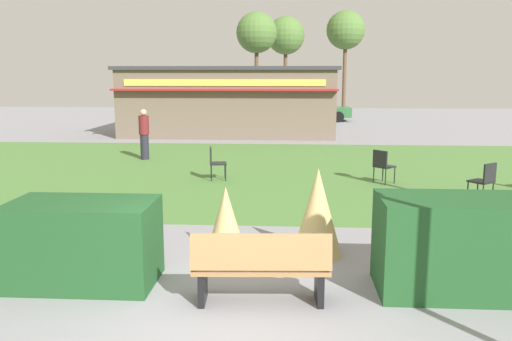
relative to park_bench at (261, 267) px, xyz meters
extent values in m
plane|color=gray|center=(-0.46, -0.43, -0.48)|extent=(80.00, 80.00, 0.00)
cube|color=#4C7A38|center=(-0.46, 9.45, -0.48)|extent=(36.00, 12.00, 0.01)
cube|color=#9E7547|center=(0.00, 0.07, -0.03)|extent=(1.72, 0.57, 0.06)
cube|color=#9E7547|center=(0.01, -0.15, 0.25)|extent=(1.70, 0.22, 0.44)
cube|color=black|center=(-0.73, 0.03, -0.26)|extent=(0.10, 0.44, 0.45)
cube|color=black|center=(0.73, 0.11, -0.26)|extent=(0.10, 0.44, 0.45)
cube|color=#9E7547|center=(-0.81, 0.02, 0.09)|extent=(0.08, 0.44, 0.06)
cube|color=#9E7547|center=(0.81, 0.11, 0.09)|extent=(0.08, 0.44, 0.06)
cube|color=#1E4C23|center=(-2.44, 0.54, 0.09)|extent=(1.95, 1.10, 1.14)
cube|color=#1E4C23|center=(2.89, 0.55, 0.15)|extent=(2.78, 1.10, 1.26)
cone|color=tan|center=(0.78, 1.88, 0.22)|extent=(0.79, 0.79, 1.40)
cone|color=tan|center=(-0.65, 1.81, 0.07)|extent=(0.65, 0.65, 1.10)
cube|color=#6B5B4C|center=(-2.51, 19.14, 1.03)|extent=(9.67, 4.77, 3.01)
cube|color=#333338|center=(-2.51, 19.14, 2.61)|extent=(9.97, 5.07, 0.16)
cube|color=maroon|center=(-2.51, 16.58, 1.69)|extent=(9.77, 0.36, 0.08)
cube|color=#D8CC4C|center=(-2.51, 16.74, 1.99)|extent=(8.71, 0.04, 0.28)
cube|color=black|center=(4.64, 5.79, -0.03)|extent=(0.62, 0.62, 0.04)
cube|color=black|center=(4.77, 5.64, 0.19)|extent=(0.37, 0.30, 0.44)
cylinder|color=black|center=(4.67, 6.06, -0.26)|extent=(0.03, 0.03, 0.45)
cylinder|color=black|center=(4.38, 5.83, -0.26)|extent=(0.03, 0.03, 0.45)
cylinder|color=black|center=(4.91, 5.76, -0.26)|extent=(0.03, 0.03, 0.45)
cylinder|color=black|center=(4.61, 5.53, -0.26)|extent=(0.03, 0.03, 0.45)
cube|color=black|center=(-1.58, 7.87, -0.03)|extent=(0.51, 0.51, 0.04)
cube|color=black|center=(-1.78, 7.83, 0.19)|extent=(0.11, 0.44, 0.44)
cylinder|color=black|center=(-1.36, 7.71, -0.26)|extent=(0.03, 0.03, 0.45)
cylinder|color=black|center=(-1.43, 8.09, -0.26)|extent=(0.03, 0.03, 0.45)
cylinder|color=black|center=(-1.74, 7.65, -0.26)|extent=(0.03, 0.03, 0.45)
cylinder|color=black|center=(-1.80, 8.02, -0.26)|extent=(0.03, 0.03, 0.45)
cube|color=black|center=(2.82, 7.67, -0.03)|extent=(0.62, 0.62, 0.04)
cube|color=black|center=(2.68, 7.53, 0.19)|extent=(0.33, 0.35, 0.44)
cylinder|color=black|center=(3.09, 7.65, -0.26)|extent=(0.03, 0.03, 0.45)
cylinder|color=black|center=(2.83, 7.93, -0.26)|extent=(0.03, 0.03, 0.45)
cylinder|color=black|center=(2.81, 7.40, -0.26)|extent=(0.03, 0.03, 0.45)
cylinder|color=black|center=(2.56, 7.68, -0.26)|extent=(0.03, 0.03, 0.45)
cylinder|color=#23232D|center=(-4.52, 11.22, -0.06)|extent=(0.28, 0.28, 0.85)
cylinder|color=maroon|center=(-4.52, 11.22, 0.68)|extent=(0.34, 0.34, 0.62)
sphere|color=tan|center=(-4.52, 11.22, 1.10)|extent=(0.22, 0.22, 0.22)
cube|color=black|center=(-3.32, 26.80, 0.07)|extent=(4.33, 2.13, 0.60)
cube|color=black|center=(-3.47, 26.79, 0.50)|extent=(2.43, 1.76, 0.44)
cylinder|color=black|center=(-2.10, 27.82, -0.16)|extent=(0.66, 0.27, 0.64)
cylinder|color=black|center=(-1.95, 25.99, -0.16)|extent=(0.66, 0.27, 0.64)
cylinder|color=black|center=(-4.69, 27.61, -0.16)|extent=(0.66, 0.27, 0.64)
cylinder|color=black|center=(-4.55, 25.78, -0.16)|extent=(0.66, 0.27, 0.64)
cube|color=#2D6638|center=(1.94, 26.80, 0.07)|extent=(4.23, 1.87, 0.60)
cube|color=black|center=(1.79, 26.80, 0.50)|extent=(2.33, 1.62, 0.44)
cylinder|color=black|center=(3.22, 27.74, -0.16)|extent=(0.64, 0.23, 0.64)
cylinder|color=black|center=(3.25, 25.90, -0.16)|extent=(0.64, 0.23, 0.64)
cylinder|color=black|center=(0.62, 27.70, -0.16)|extent=(0.64, 0.23, 0.64)
cylinder|color=black|center=(0.65, 25.86, -0.16)|extent=(0.64, 0.23, 0.64)
cylinder|color=brown|center=(4.34, 34.00, 1.97)|extent=(0.28, 0.28, 4.90)
sphere|color=#4C7233|center=(4.34, 34.00, 5.52)|extent=(2.80, 2.80, 2.80)
cylinder|color=brown|center=(-0.02, 34.54, 1.81)|extent=(0.28, 0.28, 4.57)
sphere|color=#4C7233|center=(-0.02, 34.54, 5.19)|extent=(2.80, 2.80, 2.80)
cylinder|color=brown|center=(-2.00, 31.31, 1.80)|extent=(0.28, 0.28, 4.55)
sphere|color=#4C7233|center=(-2.00, 31.31, 5.17)|extent=(2.80, 2.80, 2.80)
camera|label=1|loc=(0.33, -6.23, 2.34)|focal=37.38mm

